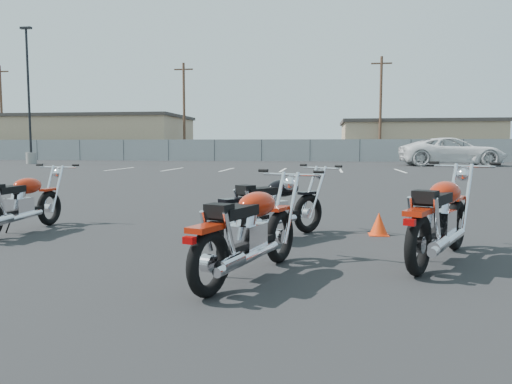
# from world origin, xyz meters

# --- Properties ---
(ground) EXTENTS (120.00, 120.00, 0.00)m
(ground) POSITION_xyz_m (0.00, 0.00, 0.00)
(ground) COLOR black
(ground) RESTS_ON ground
(motorcycle_front_red) EXTENTS (0.78, 2.01, 0.98)m
(motorcycle_front_red) POSITION_xyz_m (-3.30, 0.59, 0.45)
(motorcycle_front_red) COLOR black
(motorcycle_front_red) RESTS_ON ground
(motorcycle_second_black) EXTENTS (1.61, 1.83, 1.01)m
(motorcycle_second_black) POSITION_xyz_m (0.46, 0.59, 0.46)
(motorcycle_second_black) COLOR black
(motorcycle_second_black) RESTS_ON ground
(motorcycle_third_red) EXTENTS (1.12, 2.05, 1.02)m
(motorcycle_third_red) POSITION_xyz_m (0.41, -1.46, 0.46)
(motorcycle_third_red) COLOR black
(motorcycle_third_red) RESTS_ON ground
(motorcycle_rear_red) EXTENTS (1.41, 2.14, 1.09)m
(motorcycle_rear_red) POSITION_xyz_m (2.41, -0.50, 0.49)
(motorcycle_rear_red) COLOR black
(motorcycle_rear_red) RESTS_ON ground
(training_cone_near) EXTENTS (0.28, 0.28, 0.33)m
(training_cone_near) POSITION_xyz_m (1.92, 1.11, 0.16)
(training_cone_near) COLOR #FF3B0D
(training_cone_near) RESTS_ON ground
(light_pole_west) EXTENTS (0.80, 0.70, 9.46)m
(light_pole_west) POSITION_xyz_m (-19.40, 26.69, 2.41)
(light_pole_west) COLOR gray
(light_pole_west) RESTS_ON ground
(chainlink_fence) EXTENTS (80.06, 0.06, 1.80)m
(chainlink_fence) POSITION_xyz_m (-0.00, 35.00, 0.90)
(chainlink_fence) COLOR gray
(chainlink_fence) RESTS_ON ground
(tan_building_west) EXTENTS (18.40, 10.40, 4.30)m
(tan_building_west) POSITION_xyz_m (-22.00, 42.00, 2.16)
(tan_building_west) COLOR tan
(tan_building_west) RESTS_ON ground
(tan_building_east) EXTENTS (14.40, 9.40, 3.70)m
(tan_building_east) POSITION_xyz_m (10.00, 44.00, 1.86)
(tan_building_east) COLOR tan
(tan_building_east) RESTS_ON ground
(utility_pole_a) EXTENTS (1.80, 0.24, 9.00)m
(utility_pole_a) POSITION_xyz_m (-30.00, 39.00, 4.69)
(utility_pole_a) COLOR #482E21
(utility_pole_a) RESTS_ON ground
(utility_pole_b) EXTENTS (1.80, 0.24, 9.00)m
(utility_pole_b) POSITION_xyz_m (-12.00, 40.00, 4.69)
(utility_pole_b) COLOR #482E21
(utility_pole_b) RESTS_ON ground
(utility_pole_c) EXTENTS (1.80, 0.24, 9.00)m
(utility_pole_c) POSITION_xyz_m (6.00, 39.00, 4.69)
(utility_pole_c) COLOR #482E21
(utility_pole_c) RESTS_ON ground
(parking_line_stripes) EXTENTS (15.12, 4.00, 0.01)m
(parking_line_stripes) POSITION_xyz_m (-2.50, 20.00, 0.00)
(parking_line_stripes) COLOR silver
(parking_line_stripes) RESTS_ON ground
(white_van) EXTENTS (3.38, 7.62, 2.84)m
(white_van) POSITION_xyz_m (9.27, 27.28, 1.42)
(white_van) COLOR white
(white_van) RESTS_ON ground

